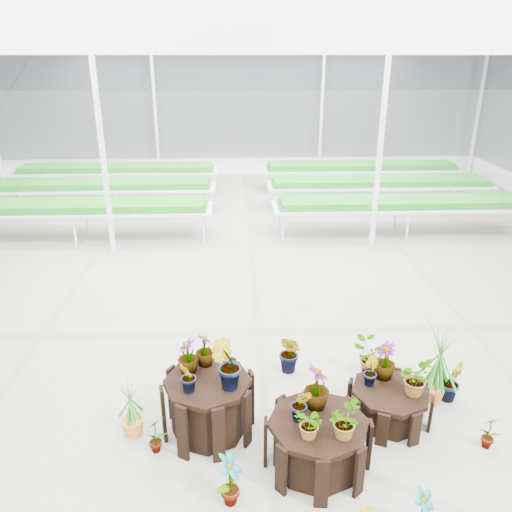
{
  "coord_description": "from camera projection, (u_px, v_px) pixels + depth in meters",
  "views": [
    {
      "loc": [
        -0.17,
        -6.83,
        4.2
      ],
      "look_at": [
        0.13,
        0.34,
        1.3
      ],
      "focal_mm": 35.0,
      "sensor_mm": 36.0,
      "label": 1
    }
  ],
  "objects": [
    {
      "name": "nursery_benches",
      "position": [
        241.0,
        196.0,
        14.42
      ],
      "size": [
        16.0,
        7.0,
        0.84
      ],
      "primitive_type": null,
      "color": "silver",
      "rests_on": "ground"
    },
    {
      "name": "plinth_tall",
      "position": [
        208.0,
        405.0,
        5.88
      ],
      "size": [
        1.29,
        1.29,
        0.72
      ],
      "primitive_type": "cylinder",
      "rotation": [
        0.0,
        0.0,
        0.26
      ],
      "color": "black",
      "rests_on": "ground"
    },
    {
      "name": "ground_plane",
      "position": [
        248.0,
        340.0,
        7.91
      ],
      "size": [
        24.0,
        24.0,
        0.0
      ],
      "primitive_type": "plane",
      "color": "gray",
      "rests_on": "ground"
    },
    {
      "name": "nursery_plants",
      "position": [
        327.0,
        384.0,
        5.94
      ],
      "size": [
        4.45,
        3.1,
        1.31
      ],
      "color": "#1E7019",
      "rests_on": "ground"
    },
    {
      "name": "steel_frame",
      "position": [
        248.0,
        203.0,
        7.07
      ],
      "size": [
        18.0,
        24.0,
        4.5
      ],
      "primitive_type": null,
      "color": "silver",
      "rests_on": "ground"
    },
    {
      "name": "plinth_low",
      "position": [
        389.0,
        404.0,
        6.11
      ],
      "size": [
        1.26,
        1.26,
        0.44
      ],
      "primitive_type": "cylinder",
      "rotation": [
        0.0,
        0.0,
        0.35
      ],
      "color": "black",
      "rests_on": "ground"
    },
    {
      "name": "plinth_mid",
      "position": [
        317.0,
        443.0,
        5.4
      ],
      "size": [
        1.2,
        1.2,
        0.59
      ],
      "primitive_type": "cylinder",
      "rotation": [
        0.0,
        0.0,
        -0.07
      ],
      "color": "black",
      "rests_on": "ground"
    },
    {
      "name": "greenhouse_shell",
      "position": [
        248.0,
        203.0,
        7.07
      ],
      "size": [
        18.0,
        24.0,
        4.5
      ],
      "primitive_type": null,
      "color": "white",
      "rests_on": "ground"
    }
  ]
}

